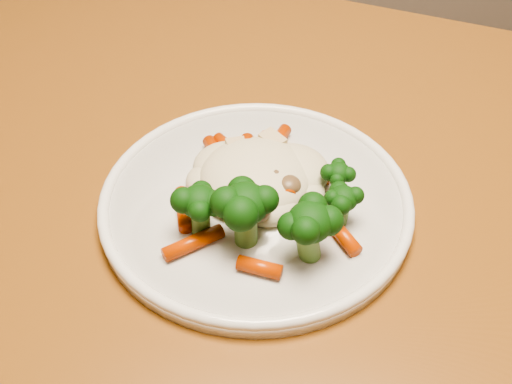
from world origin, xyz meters
The scene contains 3 objects.
dining_table centered at (-0.22, 0.11, 0.66)m, with size 1.48×1.24×0.75m.
plate centered at (-0.29, 0.16, 0.76)m, with size 0.27×0.27×0.01m, color white.
meal centered at (-0.28, 0.14, 0.78)m, with size 0.16×0.18×0.05m.
Camera 1 is at (-0.28, -0.24, 1.15)m, focal length 45.00 mm.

